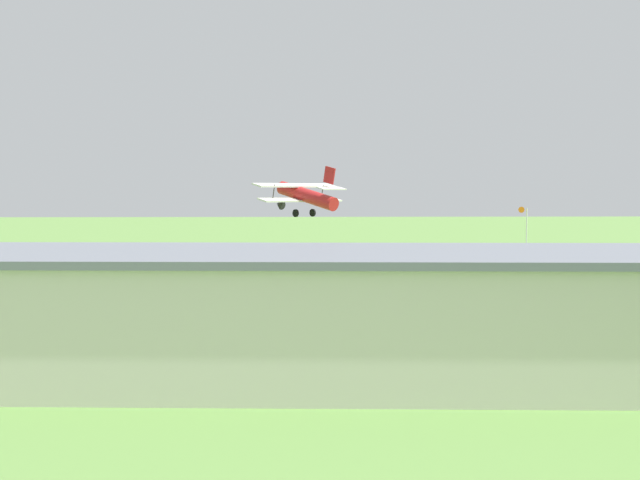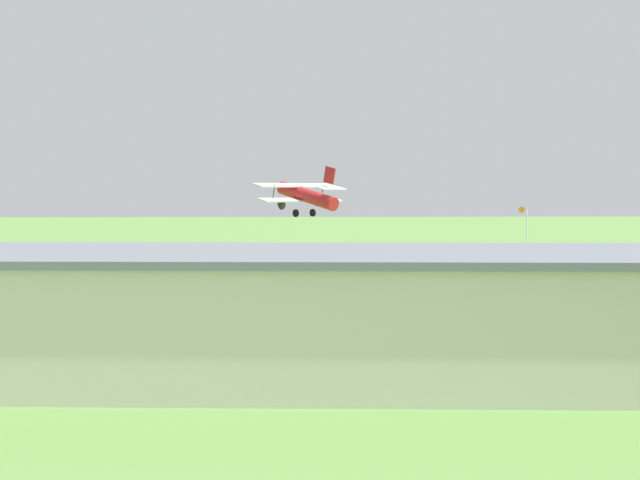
# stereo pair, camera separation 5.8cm
# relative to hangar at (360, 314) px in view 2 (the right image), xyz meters

# --- Properties ---
(ground_plane) EXTENTS (400.00, 400.00, 0.00)m
(ground_plane) POSITION_rel_hangar_xyz_m (-0.82, -31.44, -2.95)
(ground_plane) COLOR #608C42
(hangar) EXTENTS (40.88, 14.49, 5.88)m
(hangar) POSITION_rel_hangar_xyz_m (0.00, 0.00, 0.00)
(hangar) COLOR beige
(hangar) RESTS_ON ground_plane
(biplane) EXTENTS (7.64, 7.62, 4.14)m
(biplane) POSITION_rel_hangar_xyz_m (2.02, -30.22, 5.32)
(biplane) COLOR #B21E1E
(person_near_hangar_door) EXTENTS (0.53, 0.53, 1.72)m
(person_near_hangar_door) POSITION_rel_hangar_xyz_m (-19.11, -17.36, -2.09)
(person_near_hangar_door) COLOR beige
(person_near_hangar_door) RESTS_ON ground_plane
(person_crossing_taxiway) EXTENTS (0.54, 0.54, 1.65)m
(person_crossing_taxiway) POSITION_rel_hangar_xyz_m (-17.39, -14.57, -2.13)
(person_crossing_taxiway) COLOR #3F3F47
(person_crossing_taxiway) RESTS_ON ground_plane
(person_walking_on_apron) EXTENTS (0.53, 0.53, 1.63)m
(person_walking_on_apron) POSITION_rel_hangar_xyz_m (-13.50, -17.06, -2.14)
(person_walking_on_apron) COLOR #B23333
(person_walking_on_apron) RESTS_ON ground_plane
(person_watching_takeoff) EXTENTS (0.54, 0.54, 1.53)m
(person_watching_takeoff) POSITION_rel_hangar_xyz_m (17.39, -13.33, -2.19)
(person_watching_takeoff) COLOR #72338C
(person_watching_takeoff) RESTS_ON ground_plane
(windsock) EXTENTS (1.08, 1.32, 7.08)m
(windsock) POSITION_rel_hangar_xyz_m (-19.44, -42.46, 3.25)
(windsock) COLOR silver
(windsock) RESTS_ON ground_plane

